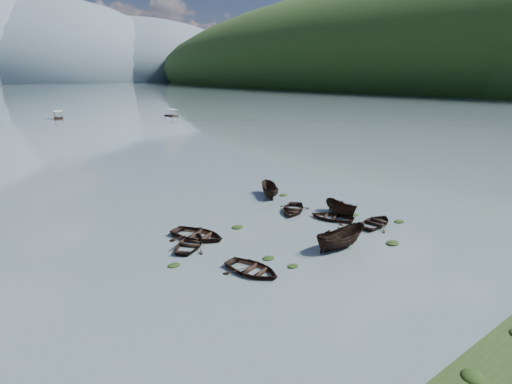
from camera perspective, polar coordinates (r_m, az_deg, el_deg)
ground_plane at (r=31.55m, az=13.33°, el=-8.44°), size 2400.00×2400.00×0.00m
right_hill_far at (r=538.09m, az=27.70°, el=13.22°), size 520.00×1200.00×190.00m
haze_mtn_c at (r=932.31m, az=-27.66°, el=13.82°), size 520.00×520.00×260.00m
haze_mtn_d at (r=979.84m, az=-16.96°, el=14.98°), size 520.00×520.00×220.00m
rowboat_0 at (r=27.90m, az=-0.54°, el=-11.42°), size 4.07×4.89×0.87m
rowboat_1 at (r=32.27m, az=-9.24°, el=-7.62°), size 4.98×4.89×0.84m
rowboat_2 at (r=32.27m, az=11.88°, el=-7.77°), size 4.87×2.11×1.84m
rowboat_3 at (r=38.24m, az=10.79°, el=-3.81°), size 4.47×4.95×0.84m
rowboat_4 at (r=37.71m, az=16.79°, el=-4.53°), size 4.72×3.79×0.87m
rowboat_5 at (r=39.68m, az=12.02°, el=-3.13°), size 1.86×4.10×1.54m
rowboat_6 at (r=33.69m, az=-8.31°, el=-6.52°), size 5.25×5.87×1.00m
rowboat_7 at (r=39.65m, az=5.24°, el=-2.84°), size 5.30×5.12×0.89m
rowboat_8 at (r=44.61m, az=1.94°, el=-0.57°), size 3.37×4.51×1.64m
weed_clump_0 at (r=29.81m, az=1.81°, el=-9.50°), size 0.94×0.77×0.21m
weed_clump_1 at (r=28.78m, az=5.28°, el=-10.57°), size 0.86×0.68×0.19m
weed_clump_2 at (r=34.07m, az=18.92°, el=-7.01°), size 1.14×0.92×0.25m
weed_clump_3 at (r=39.72m, az=13.95°, el=-3.23°), size 0.81×0.69×0.18m
weed_clump_4 at (r=39.09m, az=19.75°, el=-4.06°), size 1.00×0.79×0.21m
weed_clump_5 at (r=29.36m, az=-11.63°, el=-10.29°), size 0.93×0.75×0.20m
weed_clump_6 at (r=35.51m, az=-2.66°, el=-5.12°), size 1.08×0.90×0.23m
weed_clump_7 at (r=44.89m, az=3.91°, el=-0.49°), size 0.98×0.78×0.21m
pontoon_centre at (r=138.78m, az=-26.35°, el=9.36°), size 3.65×6.32×2.27m
pontoon_right at (r=136.08m, az=-11.99°, el=10.58°), size 2.50×5.62×2.12m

